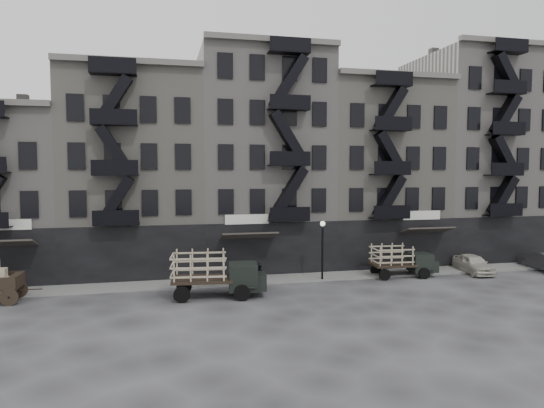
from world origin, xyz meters
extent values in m
plane|color=#38383A|center=(0.00, 0.00, 0.00)|extent=(140.00, 140.00, 0.00)
cube|color=slate|center=(0.00, 3.75, 0.07)|extent=(55.00, 2.50, 0.15)
cube|color=#4C4744|center=(-17.50, 10.00, 12.60)|extent=(0.70, 0.70, 1.20)
cube|color=gray|center=(-10.00, 10.00, 7.50)|extent=(10.00, 10.00, 15.00)
cube|color=black|center=(-10.00, 5.05, 2.00)|extent=(10.00, 0.35, 4.00)
cube|color=#595651|center=(-10.00, 4.85, 15.20)|extent=(10.00, 0.50, 0.40)
cube|color=#4C4744|center=(-13.00, 10.00, 15.60)|extent=(0.70, 0.70, 1.20)
cube|color=#4C4744|center=(-7.50, 10.00, 15.60)|extent=(0.70, 0.70, 1.20)
cube|color=gray|center=(0.00, 10.00, 8.50)|extent=(10.00, 10.00, 17.00)
cube|color=black|center=(0.00, 5.05, 2.00)|extent=(10.00, 0.35, 4.00)
cube|color=#595651|center=(0.00, 4.85, 17.20)|extent=(10.00, 0.50, 0.40)
cube|color=#4C4744|center=(-3.00, 10.00, 17.60)|extent=(0.70, 0.70, 1.20)
cube|color=#4C4744|center=(2.50, 10.00, 17.60)|extent=(0.70, 0.70, 1.20)
cube|color=gray|center=(10.00, 10.00, 7.50)|extent=(10.00, 10.00, 15.00)
cube|color=black|center=(10.00, 5.05, 2.00)|extent=(10.00, 0.35, 4.00)
cube|color=#595651|center=(10.00, 4.85, 15.20)|extent=(10.00, 0.50, 0.40)
cube|color=#4C4744|center=(7.00, 10.00, 15.60)|extent=(0.70, 0.70, 1.20)
cube|color=#4C4744|center=(12.50, 10.00, 15.60)|extent=(0.70, 0.70, 1.20)
cube|color=gray|center=(20.00, 10.00, 9.00)|extent=(10.00, 10.00, 18.00)
cube|color=black|center=(20.00, 5.05, 2.00)|extent=(10.00, 0.35, 4.00)
cube|color=#595651|center=(20.00, 4.85, 18.20)|extent=(10.00, 0.50, 0.40)
cube|color=#4C4744|center=(17.00, 10.00, 18.60)|extent=(0.70, 0.70, 1.20)
cube|color=#4C4744|center=(22.50, 10.00, 18.60)|extent=(0.70, 0.70, 1.20)
cylinder|color=black|center=(3.00, 2.60, 2.00)|extent=(0.14, 0.14, 4.00)
sphere|color=silver|center=(3.00, 2.60, 4.10)|extent=(0.36, 0.36, 0.36)
cylinder|color=black|center=(-16.72, 0.69, 0.51)|extent=(1.02, 0.12, 1.02)
cylinder|color=black|center=(-16.68, 2.54, 0.51)|extent=(1.02, 0.12, 1.02)
cube|color=black|center=(-16.51, 1.61, 1.30)|extent=(0.50, 1.50, 0.74)
cube|color=black|center=(-5.64, 0.07, 1.14)|extent=(3.91, 2.57, 0.20)
cube|color=black|center=(-3.15, -0.21, 1.25)|extent=(1.95, 2.14, 1.63)
cube|color=black|center=(-2.18, -0.32, 0.92)|extent=(1.05, 1.72, 0.98)
cylinder|color=black|center=(-3.38, -1.27, 0.49)|extent=(1.00, 0.35, 0.98)
cylinder|color=black|center=(-3.14, 0.88, 0.49)|extent=(1.00, 0.35, 0.98)
cylinder|color=black|center=(-6.95, -0.87, 0.49)|extent=(1.00, 0.35, 0.98)
cylinder|color=black|center=(-6.70, 1.29, 0.49)|extent=(1.00, 0.35, 0.98)
cube|color=black|center=(8.50, 2.64, 0.95)|extent=(3.20, 2.04, 0.16)
cube|color=black|center=(10.57, 2.48, 1.04)|extent=(1.57, 1.73, 1.36)
cube|color=black|center=(11.38, 2.42, 0.77)|extent=(0.82, 1.41, 0.81)
cylinder|color=black|center=(10.41, 1.59, 0.41)|extent=(0.83, 0.26, 0.81)
cylinder|color=black|center=(10.55, 3.39, 0.41)|extent=(0.83, 0.26, 0.81)
cylinder|color=black|center=(7.43, 1.81, 0.41)|extent=(0.83, 0.26, 0.81)
cylinder|color=black|center=(7.57, 3.62, 0.41)|extent=(0.83, 0.26, 0.81)
imported|color=beige|center=(15.14, 2.60, 0.72)|extent=(2.20, 4.40, 1.44)
imported|color=#29292B|center=(21.16, 2.24, 0.74)|extent=(1.99, 4.63, 1.48)
imported|color=black|center=(-1.93, 1.05, 0.89)|extent=(1.09, 1.08, 1.78)
camera|label=1|loc=(-8.05, -29.58, 7.85)|focal=32.00mm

